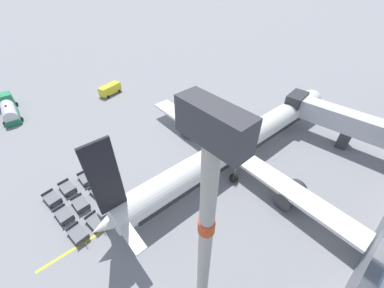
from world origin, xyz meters
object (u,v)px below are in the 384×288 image
Objects in this scene: fuel_tanker_primary at (9,110)px; baggage_dolly_row_mid_a_col_c at (96,222)px; baggage_dolly_row_mid_b_col_a at (86,178)px; baggage_dolly_row_mid_a_col_b at (80,204)px; apron_light_mast at (203,278)px; service_van at (110,89)px; baggage_dolly_row_mid_b_col_b at (99,192)px; baggage_dolly_row_mid_b_col_c at (114,209)px; baggage_dolly_row_mid_a_col_a at (68,188)px; airplane at (237,145)px; baggage_dolly_row_near_col_a at (52,199)px; baggage_dolly_row_near_col_b at (64,215)px; baggage_dolly_row_near_col_c at (78,234)px.

baggage_dolly_row_mid_a_col_c is at bearing 3.22° from fuel_tanker_primary.
baggage_dolly_row_mid_a_col_b is at bearing -32.13° from baggage_dolly_row_mid_b_col_a.
service_van is at bearing 161.09° from apron_light_mast.
baggage_dolly_row_mid_b_col_b is 1.00× the size of baggage_dolly_row_mid_b_col_c.
baggage_dolly_row_mid_a_col_a is at bearing 2.86° from fuel_tanker_primary.
airplane is at bearing 122.12° from apron_light_mast.
apron_light_mast reaches higher than fuel_tanker_primary.
fuel_tanker_primary is 3.03× the size of baggage_dolly_row_near_col_a.
apron_light_mast is at bearing -57.88° from airplane.
baggage_dolly_row_mid_a_col_b is 0.98× the size of baggage_dolly_row_mid_b_col_b.
baggage_dolly_row_mid_a_col_b is at bearing 97.76° from baggage_dolly_row_near_col_b.
baggage_dolly_row_near_col_c is 7.52m from baggage_dolly_row_mid_a_col_a.
baggage_dolly_row_near_col_a is 1.00× the size of baggage_dolly_row_mid_b_col_b.
airplane is at bearing 59.00° from baggage_dolly_row_mid_b_col_a.
apron_light_mast reaches higher than baggage_dolly_row_mid_a_col_c.
service_van is 1.60× the size of baggage_dolly_row_mid_a_col_b.
baggage_dolly_row_mid_a_col_a is at bearing -175.13° from apron_light_mast.
baggage_dolly_row_mid_a_col_b is at bearing 3.00° from fuel_tanker_primary.
airplane reaches higher than baggage_dolly_row_near_col_a.
baggage_dolly_row_mid_b_col_c is (-0.18, 2.41, 0.00)m from baggage_dolly_row_mid_a_col_c.
service_van is at bearing 149.78° from baggage_dolly_row_mid_b_col_b.
service_van reaches higher than baggage_dolly_row_mid_b_col_b.
baggage_dolly_row_near_col_a and baggage_dolly_row_mid_b_col_c have the same top height.
baggage_dolly_row_mid_b_col_c is at bearing 4.29° from baggage_dolly_row_mid_b_col_b.
baggage_dolly_row_near_col_b is 5.79m from baggage_dolly_row_mid_b_col_c.
baggage_dolly_row_mid_b_col_b is at bearing 58.00° from baggage_dolly_row_near_col_a.
baggage_dolly_row_near_col_b is 4.55m from baggage_dolly_row_mid_b_col_b.
baggage_dolly_row_near_col_a is at bearing -142.76° from baggage_dolly_row_mid_b_col_c.
baggage_dolly_row_mid_b_col_c is at bearing -102.46° from airplane.
baggage_dolly_row_mid_a_col_b is (29.31, 1.54, -0.83)m from fuel_tanker_primary.
airplane is 13.32× the size of baggage_dolly_row_mid_b_col_c.
service_van is 28.50m from baggage_dolly_row_mid_b_col_b.
baggage_dolly_row_near_col_b is 1.00× the size of baggage_dolly_row_mid_a_col_a.
fuel_tanker_primary is at bearing 178.28° from baggage_dolly_row_near_col_a.
fuel_tanker_primary reaches higher than baggage_dolly_row_near_col_c.
baggage_dolly_row_mid_a_col_a is 0.99× the size of baggage_dolly_row_mid_b_col_b.
baggage_dolly_row_mid_b_col_c is (6.64, 5.05, 0.00)m from baggage_dolly_row_near_col_a.
baggage_dolly_row_near_col_c is at bearing 4.36° from baggage_dolly_row_near_col_a.
baggage_dolly_row_near_col_c is at bearing -86.59° from baggage_dolly_row_mid_b_col_c.
baggage_dolly_row_near_col_a and baggage_dolly_row_mid_b_col_b have the same top height.
baggage_dolly_row_mid_a_col_a is at bearing -141.78° from baggage_dolly_row_mid_b_col_b.
baggage_dolly_row_near_col_b is 1.00× the size of baggage_dolly_row_near_col_c.
baggage_dolly_row_near_col_c is at bearing -167.33° from apron_light_mast.
apron_light_mast is (48.61, 3.23, 11.37)m from fuel_tanker_primary.
baggage_dolly_row_near_col_b is 1.00× the size of baggage_dolly_row_mid_a_col_c.
apron_light_mast is (22.86, -0.54, 12.20)m from baggage_dolly_row_mid_b_col_a.
fuel_tanker_primary is 29.44m from baggage_dolly_row_mid_b_col_b.
baggage_dolly_row_mid_a_col_b is 4.44m from baggage_dolly_row_mid_b_col_c.
baggage_dolly_row_near_col_b and baggage_dolly_row_mid_a_col_a have the same top height.
airplane is at bearing 70.08° from baggage_dolly_row_mid_a_col_b.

